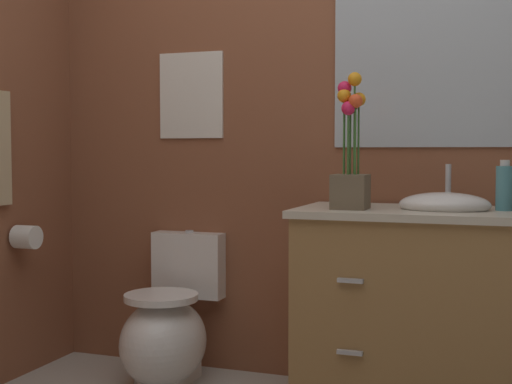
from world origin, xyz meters
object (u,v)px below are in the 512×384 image
at_px(wall_poster, 191,95).
at_px(toilet_paper_roll, 26,237).
at_px(toilet, 168,331).
at_px(vanity_cabinet, 413,309).
at_px(soap_bottle, 505,187).
at_px(wall_mirror, 424,67).
at_px(flower_vase, 351,162).

relative_size(wall_poster, toilet_paper_roll, 3.83).
distance_m(wall_poster, toilet_paper_roll, 1.04).
xyz_separation_m(toilet, vanity_cabinet, (1.13, -0.03, 0.19)).
height_order(toilet, wall_poster, wall_poster).
distance_m(soap_bottle, wall_poster, 1.55).
bearing_deg(toilet, wall_poster, 90.00).
bearing_deg(soap_bottle, vanity_cabinet, -173.06).
relative_size(wall_mirror, toilet_paper_roll, 7.27).
relative_size(toilet, wall_mirror, 0.86).
distance_m(wall_poster, wall_mirror, 1.13).
bearing_deg(wall_mirror, soap_bottle, -36.16).
distance_m(soap_bottle, toilet_paper_roll, 2.14).
distance_m(vanity_cabinet, soap_bottle, 0.61).
xyz_separation_m(vanity_cabinet, wall_mirror, (-0.00, 0.29, 1.01)).
height_order(soap_bottle, toilet_paper_roll, soap_bottle).
bearing_deg(soap_bottle, flower_vase, -167.13).
bearing_deg(toilet_paper_roll, flower_vase, 2.91).
bearing_deg(vanity_cabinet, wall_mirror, 90.54).
relative_size(toilet, flower_vase, 1.26).
bearing_deg(vanity_cabinet, flower_vase, -159.30).
bearing_deg(vanity_cabinet, toilet_paper_roll, -174.51).
relative_size(soap_bottle, toilet_paper_roll, 1.81).
relative_size(flower_vase, soap_bottle, 2.75).
bearing_deg(soap_bottle, toilet_paper_roll, -174.27).
bearing_deg(toilet, flower_vase, -7.64).
relative_size(flower_vase, wall_mirror, 0.69).
relative_size(vanity_cabinet, wall_mirror, 1.29).
relative_size(vanity_cabinet, wall_poster, 2.44).
bearing_deg(toilet_paper_roll, wall_poster, 36.07).
height_order(soap_bottle, wall_poster, wall_poster).
xyz_separation_m(soap_bottle, toilet_paper_roll, (-2.11, -0.21, -0.26)).
xyz_separation_m(wall_mirror, toilet_paper_roll, (-1.77, -0.46, -0.77)).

